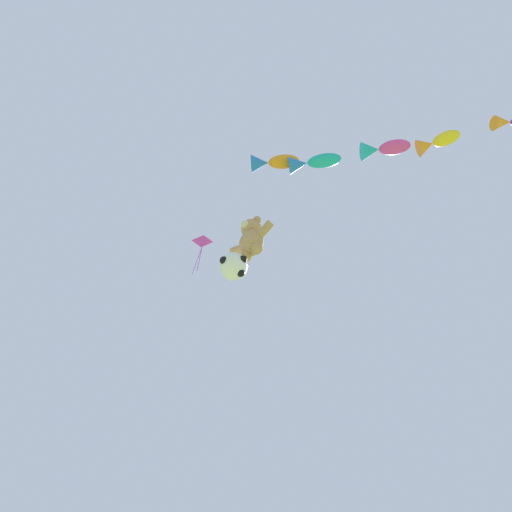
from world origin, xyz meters
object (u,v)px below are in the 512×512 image
at_px(teddy_bear_kite, 251,238).
at_px(fish_kite_goldfin, 436,142).
at_px(diamond_kite, 201,245).
at_px(fish_kite_teal, 311,163).
at_px(soccer_ball_kite, 234,266).
at_px(fish_kite_magenta, 382,149).
at_px(fish_kite_tangerine, 272,163).

bearing_deg(teddy_bear_kite, fish_kite_goldfin, 23.20).
bearing_deg(diamond_kite, fish_kite_teal, 2.62).
relative_size(fish_kite_goldfin, diamond_kite, 0.59).
height_order(fish_kite_teal, diamond_kite, diamond_kite).
height_order(soccer_ball_kite, fish_kite_magenta, fish_kite_magenta).
bearing_deg(diamond_kite, fish_kite_magenta, 11.55).
bearing_deg(fish_kite_teal, diamond_kite, -177.38).
height_order(teddy_bear_kite, diamond_kite, diamond_kite).
xyz_separation_m(teddy_bear_kite, fish_kite_magenta, (5.10, 1.75, 2.68)).
bearing_deg(fish_kite_magenta, soccer_ball_kite, -160.97).
xyz_separation_m(fish_kite_tangerine, fish_kite_teal, (1.22, 0.88, -0.41)).
bearing_deg(diamond_kite, fish_kite_tangerine, -7.18).
xyz_separation_m(teddy_bear_kite, diamond_kite, (-3.20, 0.05, 2.43)).
bearing_deg(fish_kite_teal, teddy_bear_kite, -173.37).
bearing_deg(fish_kite_magenta, diamond_kite, -168.45).
height_order(teddy_bear_kite, fish_kite_magenta, fish_kite_magenta).
xyz_separation_m(fish_kite_tangerine, diamond_kite, (-4.80, 0.60, -0.59)).
xyz_separation_m(soccer_ball_kite, diamond_kite, (-2.61, 0.27, 3.65)).
distance_m(fish_kite_tangerine, fish_kite_goldfin, 6.13).
relative_size(teddy_bear_kite, fish_kite_tangerine, 1.08).
height_order(fish_kite_tangerine, fish_kite_goldfin, fish_kite_tangerine).
distance_m(soccer_ball_kite, fish_kite_magenta, 7.17).
distance_m(soccer_ball_kite, diamond_kite, 4.49).
bearing_deg(teddy_bear_kite, fish_kite_teal, 6.63).
xyz_separation_m(teddy_bear_kite, fish_kite_tangerine, (1.60, -0.55, 3.02)).
height_order(soccer_ball_kite, fish_kite_goldfin, fish_kite_goldfin).
relative_size(soccer_ball_kite, diamond_kite, 0.39).
height_order(fish_kite_teal, fish_kite_magenta, fish_kite_magenta).
xyz_separation_m(fish_kite_teal, fish_kite_goldfin, (3.86, 2.54, 0.06)).
bearing_deg(soccer_ball_kite, diamond_kite, 174.15).
distance_m(soccer_ball_kite, fish_kite_tangerine, 4.79).
bearing_deg(fish_kite_teal, fish_kite_tangerine, -144.18).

